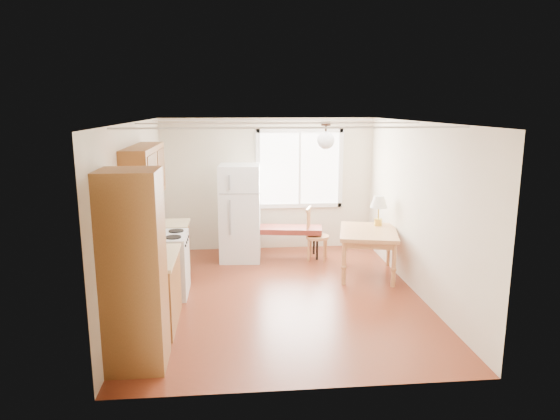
{
  "coord_description": "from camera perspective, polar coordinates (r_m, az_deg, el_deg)",
  "views": [
    {
      "loc": [
        -0.67,
        -6.86,
        2.71
      ],
      "look_at": [
        0.04,
        0.59,
        1.15
      ],
      "focal_mm": 32.0,
      "sensor_mm": 36.0,
      "label": 1
    }
  ],
  "objects": [
    {
      "name": "bench",
      "position": [
        9.01,
        0.82,
        -2.35
      ],
      "size": [
        1.3,
        0.65,
        0.57
      ],
      "rotation": [
        0.0,
        0.0,
        -0.16
      ],
      "color": "maroon",
      "rests_on": "ground"
    },
    {
      "name": "dining_table",
      "position": [
        8.2,
        10.05,
        -3.01
      ],
      "size": [
        1.15,
        1.37,
        0.74
      ],
      "rotation": [
        0.0,
        0.0,
        -0.23
      ],
      "color": "#AD7342",
      "rests_on": "ground"
    },
    {
      "name": "pendant_light",
      "position": [
        7.41,
        5.24,
        8.06
      ],
      "size": [
        0.26,
        0.26,
        0.4
      ],
      "color": "black",
      "rests_on": "room_shell"
    },
    {
      "name": "window_unit",
      "position": [
        9.49,
        2.26,
        4.75
      ],
      "size": [
        1.64,
        0.05,
        1.51
      ],
      "color": "white",
      "rests_on": "room_shell"
    },
    {
      "name": "chair",
      "position": [
        8.93,
        3.77,
        -2.36
      ],
      "size": [
        0.45,
        0.44,
        0.93
      ],
      "rotation": [
        0.0,
        0.0,
        -0.31
      ],
      "color": "#AD7342",
      "rests_on": "ground"
    },
    {
      "name": "kettle",
      "position": [
        6.3,
        -15.37,
        -4.43
      ],
      "size": [
        0.13,
        0.13,
        0.24
      ],
      "color": "red",
      "rests_on": "kitchen_run"
    },
    {
      "name": "refrigerator",
      "position": [
        8.88,
        -4.6,
        -0.31
      ],
      "size": [
        0.76,
        0.76,
        1.71
      ],
      "rotation": [
        0.0,
        0.0,
        -0.07
      ],
      "color": "silver",
      "rests_on": "ground"
    },
    {
      "name": "coffee_maker",
      "position": [
        6.27,
        -14.96,
        -4.05
      ],
      "size": [
        0.22,
        0.27,
        0.39
      ],
      "rotation": [
        0.0,
        0.0,
        0.11
      ],
      "color": "black",
      "rests_on": "kitchen_run"
    },
    {
      "name": "room_shell",
      "position": [
        7.05,
        0.09,
        -0.18
      ],
      "size": [
        4.6,
        5.6,
        2.62
      ],
      "color": "#541E11",
      "rests_on": "ground"
    },
    {
      "name": "table_lamp",
      "position": [
        8.47,
        11.22,
        0.66
      ],
      "size": [
        0.29,
        0.29,
        0.5
      ],
      "rotation": [
        0.0,
        0.0,
        0.21
      ],
      "color": "gold",
      "rests_on": "dining_table"
    },
    {
      "name": "kitchen_run",
      "position": [
        6.59,
        -14.44,
        -5.1
      ],
      "size": [
        0.65,
        3.4,
        2.2
      ],
      "color": "brown",
      "rests_on": "ground"
    }
  ]
}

